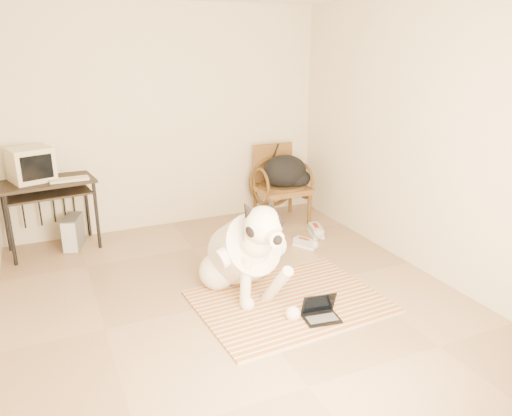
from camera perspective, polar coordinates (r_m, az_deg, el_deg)
floor at (r=4.66m, az=-2.24°, el=-10.51°), size 4.50×4.50×0.00m
wall_back at (r=6.28m, az=-10.27°, el=9.96°), size 4.50×0.00×4.50m
wall_front at (r=2.33m, az=18.70°, el=-5.60°), size 4.50×0.00×4.50m
wall_right at (r=5.23m, az=18.48°, el=7.60°), size 0.00×4.50×4.50m
rug at (r=4.62m, az=3.86°, el=-10.63°), size 1.70×1.34×0.02m
dog at (r=4.59m, az=-1.38°, el=-5.16°), size 0.70×1.43×1.05m
laptop at (r=4.36m, az=7.37°, el=-11.75°), size 0.33×0.26×0.21m
computer_desk at (r=5.92m, az=-22.69°, el=1.81°), size 1.03×0.66×0.81m
crt_monitor at (r=5.92m, az=-24.35°, el=4.57°), size 0.51×0.49×0.37m
desk_keyboard at (r=5.81m, az=-20.56°, el=3.07°), size 0.41×0.16×0.03m
pc_tower at (r=6.07m, az=-20.16°, el=-2.61°), size 0.28×0.43×0.37m
rattan_chair at (r=6.53m, az=2.77°, el=2.82°), size 0.65×0.62×0.97m
backpack at (r=6.43m, az=3.56°, el=4.02°), size 0.61×0.48×0.43m
sneaker_left at (r=5.79m, az=5.64°, el=-4.03°), size 0.22×0.30×0.10m
sneaker_right at (r=6.16m, az=6.87°, el=-2.59°), size 0.22×0.35×0.11m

